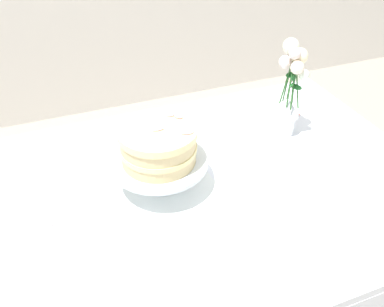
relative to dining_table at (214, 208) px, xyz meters
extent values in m
cube|color=white|center=(0.00, 0.02, 0.08)|extent=(1.40, 1.00, 0.03)
cylinder|color=brown|center=(-0.60, 0.42, -0.29)|extent=(0.06, 0.06, 0.71)
cylinder|color=brown|center=(0.60, 0.42, -0.29)|extent=(0.06, 0.06, 0.71)
cube|color=white|center=(-0.15, 0.07, 0.09)|extent=(0.35, 0.35, 0.00)
cylinder|color=silver|center=(-0.15, 0.07, 0.10)|extent=(0.11, 0.11, 0.01)
cylinder|color=silver|center=(-0.15, 0.07, 0.14)|extent=(0.03, 0.03, 0.07)
cylinder|color=silver|center=(-0.15, 0.07, 0.18)|extent=(0.29, 0.29, 0.01)
cylinder|color=beige|center=(-0.15, 0.07, 0.21)|extent=(0.22, 0.22, 0.04)
cylinder|color=beige|center=(-0.15, 0.07, 0.24)|extent=(0.22, 0.22, 0.02)
cylinder|color=beige|center=(-0.15, 0.07, 0.26)|extent=(0.22, 0.22, 0.04)
cylinder|color=beige|center=(-0.15, 0.07, 0.29)|extent=(0.23, 0.23, 0.02)
ellipsoid|color=pink|center=(-0.15, 0.06, 0.30)|extent=(0.03, 0.02, 0.01)
ellipsoid|color=pink|center=(-0.08, 0.10, 0.30)|extent=(0.03, 0.03, 0.01)
ellipsoid|color=pink|center=(-0.09, 0.12, 0.30)|extent=(0.04, 0.03, 0.01)
ellipsoid|color=pink|center=(-0.08, 0.02, 0.30)|extent=(0.04, 0.03, 0.00)
cylinder|color=silver|center=(0.36, 0.19, 0.13)|extent=(0.07, 0.07, 0.08)
cone|color=silver|center=(0.36, 0.19, 0.20)|extent=(0.09, 0.09, 0.06)
cylinder|color=#2D6028|center=(0.37, 0.19, 0.30)|extent=(0.02, 0.01, 0.18)
sphere|color=#F6E7B8|center=(0.37, 0.19, 0.39)|extent=(0.06, 0.06, 0.06)
ellipsoid|color=#236B2D|center=(0.36, 0.20, 0.32)|extent=(0.05, 0.02, 0.02)
cylinder|color=#2D6028|center=(0.37, 0.21, 0.29)|extent=(0.02, 0.03, 0.16)
sphere|color=beige|center=(0.38, 0.22, 0.37)|extent=(0.04, 0.04, 0.04)
cylinder|color=#2D6028|center=(0.36, 0.21, 0.31)|extent=(0.01, 0.02, 0.21)
sphere|color=silver|center=(0.35, 0.22, 0.41)|extent=(0.05, 0.05, 0.05)
cylinder|color=#2D6028|center=(0.34, 0.20, 0.29)|extent=(0.02, 0.02, 0.16)
sphere|color=silver|center=(0.33, 0.21, 0.37)|extent=(0.04, 0.04, 0.04)
cylinder|color=#2D6028|center=(0.35, 0.18, 0.31)|extent=(0.02, 0.01, 0.20)
sphere|color=silver|center=(0.34, 0.17, 0.41)|extent=(0.04, 0.04, 0.04)
ellipsoid|color=#236B2D|center=(0.35, 0.17, 0.30)|extent=(0.04, 0.04, 0.02)
cylinder|color=#2D6028|center=(0.35, 0.16, 0.29)|extent=(0.01, 0.03, 0.16)
sphere|color=#F7D9C1|center=(0.35, 0.15, 0.37)|extent=(0.04, 0.04, 0.04)
ellipsoid|color=#236B2D|center=(0.35, 0.17, 0.32)|extent=(0.03, 0.05, 0.02)
cylinder|color=#2D6028|center=(0.37, 0.16, 0.27)|extent=(0.02, 0.03, 0.13)
sphere|color=silver|center=(0.38, 0.15, 0.34)|extent=(0.04, 0.04, 0.04)
ellipsoid|color=#236B2D|center=(0.36, 0.16, 0.29)|extent=(0.04, 0.05, 0.01)
ellipsoid|color=pink|center=(-0.49, 0.03, 0.09)|extent=(0.03, 0.04, 0.00)
ellipsoid|color=#E56B51|center=(0.47, 0.28, 0.09)|extent=(0.04, 0.02, 0.00)
camera|label=1|loc=(-0.42, -0.87, 0.94)|focal=38.77mm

